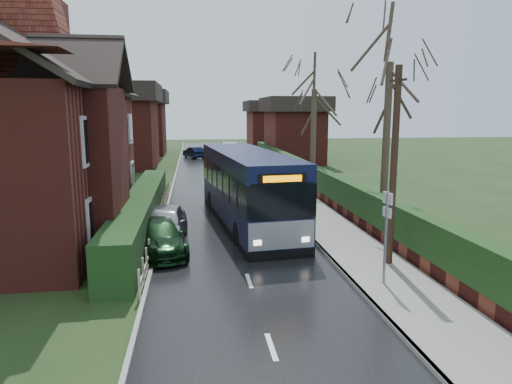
{
  "coord_description": "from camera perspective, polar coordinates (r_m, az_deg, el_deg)",
  "views": [
    {
      "loc": [
        -1.61,
        -15.16,
        5.14
      ],
      "look_at": [
        0.97,
        3.47,
        1.8
      ],
      "focal_mm": 32.0,
      "sensor_mm": 36.0,
      "label": 1
    }
  ],
  "objects": [
    {
      "name": "ground",
      "position": [
        16.09,
        -1.76,
        -8.57
      ],
      "size": [
        140.0,
        140.0,
        0.0
      ],
      "primitive_type": "plane",
      "color": "#2C3F1B",
      "rests_on": "ground"
    },
    {
      "name": "road",
      "position": [
        25.73,
        -4.15,
        -1.46
      ],
      "size": [
        6.0,
        100.0,
        0.02
      ],
      "primitive_type": "cube",
      "color": "black",
      "rests_on": "ground"
    },
    {
      "name": "pavement",
      "position": [
        26.33,
        5.12,
        -1.07
      ],
      "size": [
        2.5,
        100.0,
        0.14
      ],
      "primitive_type": "cube",
      "color": "slate",
      "rests_on": "ground"
    },
    {
      "name": "kerb_right",
      "position": [
        26.08,
        2.55,
        -1.15
      ],
      "size": [
        0.12,
        100.0,
        0.14
      ],
      "primitive_type": "cube",
      "color": "gray",
      "rests_on": "ground"
    },
    {
      "name": "kerb_left",
      "position": [
        25.71,
        -10.95,
        -1.53
      ],
      "size": [
        0.12,
        100.0,
        0.1
      ],
      "primitive_type": "cube",
      "color": "gray",
      "rests_on": "ground"
    },
    {
      "name": "front_hedge",
      "position": [
        20.75,
        -14.06,
        -2.31
      ],
      "size": [
        1.2,
        16.0,
        1.6
      ],
      "primitive_type": "cube",
      "color": "black",
      "rests_on": "ground"
    },
    {
      "name": "picket_fence",
      "position": [
        20.75,
        -11.96,
        -3.21
      ],
      "size": [
        0.1,
        16.0,
        0.9
      ],
      "primitive_type": null,
      "color": "#9E866B",
      "rests_on": "ground"
    },
    {
      "name": "right_wall_hedge",
      "position": [
        26.55,
        8.41,
        1.04
      ],
      "size": [
        0.6,
        50.0,
        1.8
      ],
      "color": "maroon",
      "rests_on": "ground"
    },
    {
      "name": "brick_house",
      "position": [
        21.18,
        -27.76,
        6.86
      ],
      "size": [
        9.3,
        14.6,
        10.3
      ],
      "color": "maroon",
      "rests_on": "ground"
    },
    {
      "name": "bus",
      "position": [
        20.86,
        -1.14,
        0.45
      ],
      "size": [
        3.65,
        11.18,
        3.34
      ],
      "rotation": [
        0.0,
        0.0,
        0.11
      ],
      "color": "#0E1233",
      "rests_on": "ground"
    },
    {
      "name": "car_silver",
      "position": [
        18.58,
        -11.36,
        -3.91
      ],
      "size": [
        1.85,
        4.27,
        1.43
      ],
      "primitive_type": "imported",
      "rotation": [
        0.0,
        0.0,
        -0.04
      ],
      "color": "#AFAEB3",
      "rests_on": "ground"
    },
    {
      "name": "car_green",
      "position": [
        17.17,
        -11.97,
        -5.5
      ],
      "size": [
        2.4,
        4.36,
        1.2
      ],
      "primitive_type": "imported",
      "rotation": [
        0.0,
        0.0,
        0.18
      ],
      "color": "black",
      "rests_on": "ground"
    },
    {
      "name": "car_distant",
      "position": [
        51.07,
        -7.74,
        4.9
      ],
      "size": [
        2.61,
        3.96,
        1.23
      ],
      "primitive_type": "imported",
      "rotation": [
        0.0,
        0.0,
        3.53
      ],
      "color": "black",
      "rests_on": "ground"
    },
    {
      "name": "bus_stop_sign",
      "position": [
        13.73,
        15.99,
        -3.95
      ],
      "size": [
        0.12,
        0.44,
        2.89
      ],
      "rotation": [
        0.0,
        0.0,
        0.14
      ],
      "color": "slate",
      "rests_on": "ground"
    },
    {
      "name": "telegraph_pole",
      "position": [
        15.38,
        16.83,
        2.84
      ],
      "size": [
        0.22,
        0.85,
        6.56
      ],
      "rotation": [
        0.0,
        0.0,
        0.14
      ],
      "color": "black",
      "rests_on": "ground"
    },
    {
      "name": "tree_right_near",
      "position": [
        22.85,
        16.48,
        16.58
      ],
      "size": [
        4.89,
        4.89,
        10.56
      ],
      "color": "#3C2E23",
      "rests_on": "ground"
    },
    {
      "name": "tree_right_far",
      "position": [
        29.81,
        7.33,
        13.47
      ],
      "size": [
        4.81,
        4.81,
        9.3
      ],
      "color": "#3E3225",
      "rests_on": "ground"
    },
    {
      "name": "tree_house_side",
      "position": [
        34.7,
        -26.7,
        12.06
      ],
      "size": [
        4.11,
        4.11,
        9.34
      ],
      "color": "#362B20",
      "rests_on": "ground"
    }
  ]
}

